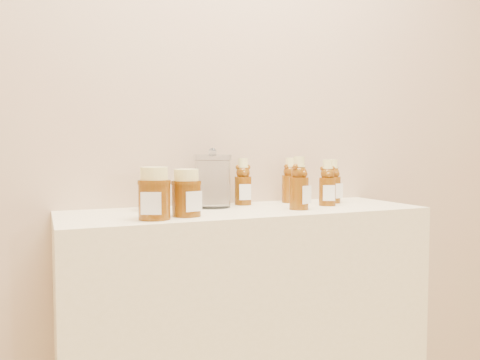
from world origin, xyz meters
name	(u,v)px	position (x,y,z in m)	size (l,w,h in m)	color
wall_back	(225,81)	(0.00, 1.75, 1.35)	(3.50, 0.02, 2.70)	tan
display_table	(247,342)	(0.00, 1.55, 0.45)	(1.20, 0.40, 0.90)	beige
bear_bottle_back_left	(243,179)	(0.04, 1.68, 0.99)	(0.06, 0.06, 0.19)	#572B06
bear_bottle_back_mid	(290,177)	(0.23, 1.68, 1.00)	(0.07, 0.07, 0.19)	#572B06
bear_bottle_back_right	(333,178)	(0.38, 1.60, 0.99)	(0.06, 0.06, 0.18)	#572B06
bear_bottle_front_left	(299,179)	(0.16, 1.48, 1.00)	(0.07, 0.07, 0.20)	#572B06
bear_bottle_front_right	(327,180)	(0.31, 1.54, 0.99)	(0.06, 0.06, 0.18)	#572B06
honey_jar_left	(154,193)	(-0.33, 1.44, 0.97)	(0.09, 0.09, 0.15)	#572B06
honey_jar_back	(153,191)	(-0.29, 1.64, 0.96)	(0.08, 0.08, 0.13)	#572B06
honey_jar_front	(186,193)	(-0.23, 1.47, 0.97)	(0.09, 0.09, 0.14)	#572B06
glass_canister	(213,179)	(-0.09, 1.65, 1.00)	(0.13, 0.13, 0.20)	white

